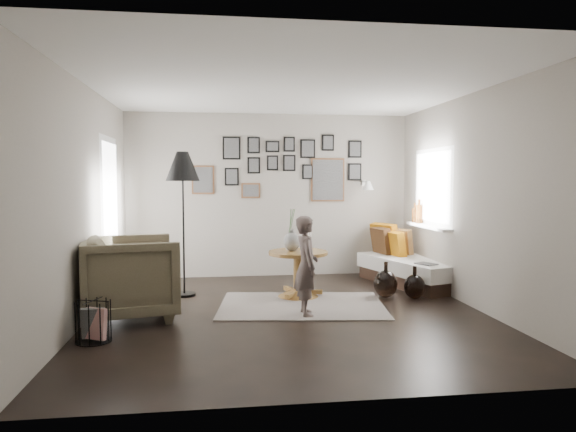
{
  "coord_description": "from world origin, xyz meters",
  "views": [
    {
      "loc": [
        -0.79,
        -5.8,
        1.54
      ],
      "look_at": [
        0.05,
        0.5,
        1.1
      ],
      "focal_mm": 32.0,
      "sensor_mm": 36.0,
      "label": 1
    }
  ],
  "objects": [
    {
      "name": "magazine_basket",
      "position": [
        -2.0,
        -0.78,
        0.2
      ],
      "size": [
        0.4,
        0.4,
        0.4
      ],
      "rotation": [
        0.0,
        0.0,
        -0.32
      ],
      "color": "black",
      "rests_on": "ground"
    },
    {
      "name": "floor_lamp",
      "position": [
        -1.27,
        1.11,
        1.65
      ],
      "size": [
        0.45,
        0.45,
        1.92
      ],
      "rotation": [
        0.0,
        0.0,
        0.02
      ],
      "color": "black",
      "rests_on": "ground"
    },
    {
      "name": "pedestal_table",
      "position": [
        0.23,
        0.82,
        0.28
      ],
      "size": [
        0.78,
        0.78,
        0.61
      ],
      "rotation": [
        0.0,
        0.0,
        -0.35
      ],
      "color": "brown",
      "rests_on": "ground"
    },
    {
      "name": "rug",
      "position": [
        0.2,
        0.34,
        0.01
      ],
      "size": [
        2.16,
        1.64,
        0.01
      ],
      "primitive_type": "cube",
      "rotation": [
        0.0,
        0.0,
        -0.13
      ],
      "color": "beige",
      "rests_on": "ground"
    },
    {
      "name": "candles",
      "position": [
        0.34,
        0.82,
        0.75
      ],
      "size": [
        0.13,
        0.13,
        0.29
      ],
      "color": "black",
      "rests_on": "pedestal_table"
    },
    {
      "name": "armchair_cushion",
      "position": [
        -1.76,
        0.09,
        0.48
      ],
      "size": [
        0.49,
        0.5,
        0.19
      ],
      "primitive_type": "cube",
      "rotation": [
        -0.21,
        0.0,
        0.18
      ],
      "color": "beige",
      "rests_on": "armchair"
    },
    {
      "name": "ceiling",
      "position": [
        0.0,
        0.0,
        2.6
      ],
      "size": [
        4.8,
        4.8,
        0.0
      ],
      "primitive_type": "plane",
      "rotation": [
        3.14,
        0.0,
        0.0
      ],
      "color": "white",
      "rests_on": "wall_back"
    },
    {
      "name": "armchair",
      "position": [
        -1.79,
        0.04,
        0.46
      ],
      "size": [
        1.21,
        1.18,
        0.93
      ],
      "primitive_type": "imported",
      "rotation": [
        0.0,
        0.0,
        1.79
      ],
      "color": "brown",
      "rests_on": "ground"
    },
    {
      "name": "demijohn_small",
      "position": [
        1.72,
        0.52,
        0.16
      ],
      "size": [
        0.28,
        0.28,
        0.43
      ],
      "color": "black",
      "rests_on": "ground"
    },
    {
      "name": "gallery_wall",
      "position": [
        0.29,
        2.38,
        1.74
      ],
      "size": [
        2.74,
        0.03,
        1.08
      ],
      "color": "brown",
      "rests_on": "wall_back"
    },
    {
      "name": "child",
      "position": [
        0.18,
        -0.1,
        0.57
      ],
      "size": [
        0.29,
        0.43,
        1.14
      ],
      "primitive_type": "imported",
      "rotation": [
        0.0,
        0.0,
        1.61
      ],
      "color": "#524441",
      "rests_on": "ground"
    },
    {
      "name": "wall_left",
      "position": [
        -2.25,
        0.0,
        1.3
      ],
      "size": [
        0.0,
        4.8,
        4.8
      ],
      "primitive_type": "plane",
      "rotation": [
        1.57,
        0.0,
        1.57
      ],
      "color": "gray",
      "rests_on": "ground"
    },
    {
      "name": "window_right",
      "position": [
        2.18,
        1.34,
        0.93
      ],
      "size": [
        0.15,
        1.32,
        1.3
      ],
      "color": "white",
      "rests_on": "wall_right"
    },
    {
      "name": "magazine_on_daybed",
      "position": [
        2.0,
        0.83,
        0.4
      ],
      "size": [
        0.29,
        0.32,
        0.01
      ],
      "primitive_type": "cube",
      "rotation": [
        0.0,
        0.0,
        0.48
      ],
      "color": "black",
      "rests_on": "daybed"
    },
    {
      "name": "daybed",
      "position": [
        2.0,
        1.46,
        0.26
      ],
      "size": [
        1.26,
        1.9,
        0.86
      ],
      "rotation": [
        0.0,
        0.0,
        0.31
      ],
      "color": "black",
      "rests_on": "ground"
    },
    {
      "name": "vase",
      "position": [
        0.15,
        0.84,
        0.78
      ],
      "size": [
        0.22,
        0.22,
        0.56
      ],
      "color": "black",
      "rests_on": "pedestal_table"
    },
    {
      "name": "ground",
      "position": [
        0.0,
        0.0,
        0.0
      ],
      "size": [
        4.8,
        4.8,
        0.0
      ],
      "primitive_type": "plane",
      "color": "black",
      "rests_on": "ground"
    },
    {
      "name": "wall_sconce",
      "position": [
        1.55,
        2.13,
        1.46
      ],
      "size": [
        0.18,
        0.36,
        0.16
      ],
      "color": "white",
      "rests_on": "wall_back"
    },
    {
      "name": "wall_right",
      "position": [
        2.25,
        0.0,
        1.3
      ],
      "size": [
        0.0,
        4.8,
        4.8
      ],
      "primitive_type": "plane",
      "rotation": [
        1.57,
        0.0,
        -1.57
      ],
      "color": "gray",
      "rests_on": "ground"
    },
    {
      "name": "door_left",
      "position": [
        -2.23,
        1.2,
        1.05
      ],
      "size": [
        0.0,
        2.14,
        2.14
      ],
      "color": "white",
      "rests_on": "wall_left"
    },
    {
      "name": "demijohn_large",
      "position": [
        1.37,
        0.64,
        0.18
      ],
      "size": [
        0.31,
        0.31,
        0.47
      ],
      "color": "black",
      "rests_on": "ground"
    },
    {
      "name": "wall_front",
      "position": [
        0.0,
        -2.4,
        1.3
      ],
      "size": [
        4.5,
        0.0,
        4.5
      ],
      "primitive_type": "plane",
      "rotation": [
        -1.57,
        0.0,
        0.0
      ],
      "color": "gray",
      "rests_on": "ground"
    },
    {
      "name": "wall_back",
      "position": [
        0.0,
        2.4,
        1.3
      ],
      "size": [
        4.5,
        0.0,
        4.5
      ],
      "primitive_type": "plane",
      "rotation": [
        1.57,
        0.0,
        0.0
      ],
      "color": "gray",
      "rests_on": "ground"
    }
  ]
}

